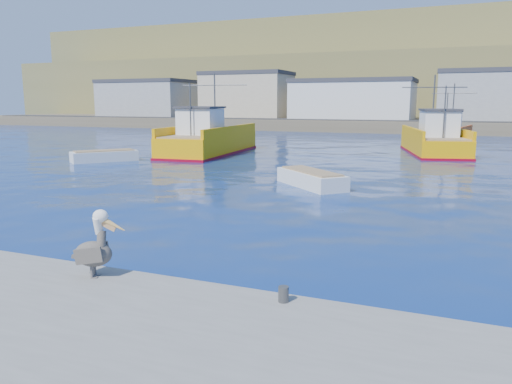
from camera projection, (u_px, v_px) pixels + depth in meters
ground at (221, 257)px, 13.65m from camera, size 260.00×260.00×0.00m
dock_bollards at (173, 277)px, 10.21m from camera, size 36.20×0.20×0.30m
far_shore at (436, 80)px, 111.50m from camera, size 200.00×81.00×24.00m
trawler_yellow_a at (208, 140)px, 40.91m from camera, size 5.68×12.75×6.66m
trawler_yellow_b at (434, 141)px, 40.82m from camera, size 6.33×11.59×6.48m
boat_orange at (449, 133)px, 51.06m from camera, size 4.47×8.72×6.09m
skiff_left at (104, 157)px, 35.71m from camera, size 4.02×4.56×0.99m
skiff_mid at (311, 180)px, 25.11m from camera, size 4.37×4.31×0.99m
pelican at (95, 248)px, 10.59m from camera, size 1.17×0.72×1.47m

